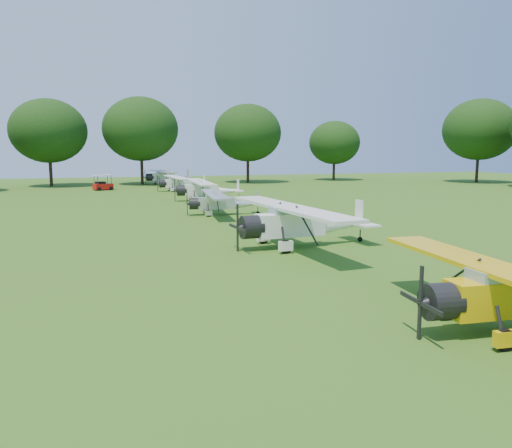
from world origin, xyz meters
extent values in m
plane|color=#2B5A16|center=(0.00, 0.00, 0.00)|extent=(160.00, 160.00, 0.00)
cylinder|color=black|center=(48.89, 44.97, 2.41)|extent=(0.44, 0.44, 4.81)
ellipsoid|color=black|center=(48.89, 44.97, 8.29)|extent=(11.23, 11.23, 9.55)
cylinder|color=black|center=(30.33, 58.05, 1.85)|extent=(0.44, 0.44, 3.70)
ellipsoid|color=black|center=(30.33, 58.05, 6.37)|extent=(8.63, 8.63, 7.34)
cylinder|color=black|center=(14.28, 56.21, 2.25)|extent=(0.44, 0.44, 4.51)
ellipsoid|color=black|center=(14.28, 56.21, 7.77)|extent=(10.52, 10.52, 8.94)
cylinder|color=black|center=(-2.12, 56.74, 2.37)|extent=(0.44, 0.44, 4.74)
ellipsoid|color=black|center=(-2.12, 56.74, 8.16)|extent=(11.05, 11.05, 9.39)
cylinder|color=black|center=(-14.75, 56.54, 2.24)|extent=(0.44, 0.44, 4.49)
ellipsoid|color=black|center=(-14.75, 56.54, 7.73)|extent=(10.47, 10.47, 8.90)
cube|color=#DBAD09|center=(1.13, -9.17, 0.99)|extent=(3.10, 1.17, 0.99)
cube|color=#8CA5B2|center=(1.04, -9.16, 1.51)|extent=(1.59, 1.01, 0.52)
cylinder|color=black|center=(-0.66, -9.00, 0.99)|extent=(0.94, 1.06, 0.98)
cube|color=black|center=(-1.27, -8.95, 0.99)|extent=(0.07, 0.12, 1.99)
cube|color=#DBAD09|center=(1.04, -9.16, 1.75)|extent=(2.28, 10.12, 0.13)
cylinder|color=black|center=(0.27, -10.28, 0.28)|extent=(0.58, 0.20, 0.57)
cylinder|color=black|center=(0.49, -7.92, 0.28)|extent=(0.58, 0.20, 0.57)
cube|color=white|center=(0.30, 3.98, 1.18)|extent=(3.66, 1.30, 1.18)
cone|color=white|center=(3.33, 4.17, 1.01)|extent=(3.21, 1.21, 1.01)
cube|color=#8CA5B2|center=(0.18, 3.97, 1.80)|extent=(1.86, 1.15, 0.62)
cylinder|color=black|center=(-1.84, 3.84, 1.18)|extent=(1.09, 1.23, 1.17)
cube|color=black|center=(-2.57, 3.79, 1.18)|extent=(0.08, 0.14, 2.36)
cube|color=white|center=(0.18, 3.97, 2.08)|extent=(2.39, 12.00, 0.16)
cube|color=white|center=(4.45, 4.24, 1.57)|extent=(0.15, 0.62, 1.46)
cube|color=white|center=(4.34, 4.24, 1.07)|extent=(1.16, 3.20, 0.10)
cylinder|color=black|center=(-0.51, 2.51, 0.34)|extent=(0.69, 0.22, 0.67)
cylinder|color=black|center=(-0.69, 5.32, 0.34)|extent=(0.69, 0.22, 0.67)
cylinder|color=black|center=(4.56, 4.25, 0.13)|extent=(0.28, 0.11, 0.27)
cube|color=silver|center=(-0.18, 18.10, 0.92)|extent=(2.88, 1.16, 0.92)
cone|color=silver|center=(2.17, 17.83, 0.79)|extent=(2.53, 1.07, 0.79)
cube|color=#8CA5B2|center=(-0.27, 18.11, 1.40)|extent=(1.49, 0.96, 0.48)
cylinder|color=black|center=(-1.83, 18.30, 0.92)|extent=(0.89, 1.00, 0.91)
cube|color=black|center=(-2.40, 18.37, 0.92)|extent=(0.06, 0.11, 1.84)
cube|color=silver|center=(-0.27, 18.11, 1.62)|extent=(2.35, 9.36, 0.12)
cube|color=silver|center=(3.04, 17.72, 1.23)|extent=(0.14, 0.49, 1.14)
cube|color=silver|center=(2.95, 17.73, 0.83)|extent=(1.03, 2.52, 0.08)
cylinder|color=black|center=(-1.00, 17.10, 0.26)|extent=(0.54, 0.20, 0.53)
cylinder|color=black|center=(-0.75, 19.27, 0.26)|extent=(0.54, 0.20, 0.53)
cylinder|color=black|center=(3.12, 17.71, 0.11)|extent=(0.22, 0.09, 0.21)
cube|color=white|center=(1.06, 29.49, 1.07)|extent=(3.33, 1.16, 1.07)
cone|color=white|center=(3.82, 29.33, 0.92)|extent=(2.91, 1.09, 0.92)
cube|color=#8CA5B2|center=(0.96, 29.49, 1.64)|extent=(1.69, 1.04, 0.56)
cylinder|color=black|center=(-0.88, 29.60, 1.07)|extent=(0.98, 1.12, 1.06)
cube|color=black|center=(-1.55, 29.64, 1.07)|extent=(0.07, 0.13, 2.15)
cube|color=white|center=(0.96, 29.49, 1.89)|extent=(2.11, 10.92, 0.14)
cube|color=white|center=(4.84, 29.27, 1.43)|extent=(0.13, 0.57, 1.33)
cube|color=white|center=(4.74, 29.27, 0.97)|extent=(1.03, 2.91, 0.09)
cylinder|color=black|center=(0.17, 28.26, 0.31)|extent=(0.62, 0.20, 0.61)
cylinder|color=black|center=(0.31, 30.81, 0.31)|extent=(0.62, 0.20, 0.61)
cylinder|color=black|center=(4.94, 29.26, 0.12)|extent=(0.25, 0.10, 0.25)
cube|color=white|center=(0.73, 42.39, 0.99)|extent=(3.04, 1.01, 0.99)
cone|color=white|center=(3.27, 42.49, 0.84)|extent=(2.66, 0.95, 0.84)
cube|color=#8CA5B2|center=(0.64, 42.39, 1.50)|extent=(1.54, 0.92, 0.52)
cylinder|color=black|center=(-1.05, 42.32, 0.99)|extent=(0.88, 1.01, 0.98)
cube|color=black|center=(-1.66, 42.29, 0.99)|extent=(0.06, 0.11, 1.97)
cube|color=white|center=(0.64, 42.39, 1.74)|extent=(1.77, 10.00, 0.13)
cube|color=white|center=(4.20, 42.53, 1.31)|extent=(0.11, 0.52, 1.22)
cube|color=white|center=(4.11, 42.53, 0.89)|extent=(0.90, 2.66, 0.08)
cylinder|color=black|center=(0.03, 41.19, 0.28)|extent=(0.57, 0.17, 0.56)
cylinder|color=black|center=(-0.06, 43.53, 0.28)|extent=(0.57, 0.17, 0.56)
cylinder|color=black|center=(4.30, 42.54, 0.11)|extent=(0.23, 0.08, 0.23)
cube|color=silver|center=(0.83, 55.68, 1.11)|extent=(3.47, 1.41, 1.11)
cone|color=silver|center=(3.66, 56.03, 0.95)|extent=(3.05, 1.30, 0.95)
cube|color=#8CA5B2|center=(0.73, 55.67, 1.69)|extent=(1.79, 1.17, 0.58)
cylinder|color=black|center=(-1.15, 55.43, 1.11)|extent=(1.08, 1.20, 1.10)
cube|color=black|center=(-1.83, 55.35, 1.11)|extent=(0.08, 0.13, 2.21)
cube|color=silver|center=(0.73, 55.67, 1.95)|extent=(2.88, 11.28, 0.15)
cube|color=silver|center=(4.71, 56.16, 1.48)|extent=(0.18, 0.59, 1.37)
cube|color=silver|center=(4.60, 56.14, 1.00)|extent=(1.25, 3.04, 0.09)
cylinder|color=black|center=(0.16, 54.27, 0.32)|extent=(0.65, 0.24, 0.63)
cylinder|color=black|center=(-0.16, 56.88, 0.32)|extent=(0.65, 0.24, 0.63)
cylinder|color=black|center=(4.81, 56.17, 0.13)|extent=(0.26, 0.11, 0.25)
cube|color=#AC110C|center=(-7.98, 46.81, 0.47)|extent=(2.60, 2.03, 0.73)
cube|color=black|center=(-8.28, 46.70, 0.89)|extent=(1.31, 1.42, 0.47)
cube|color=white|center=(-7.98, 46.81, 1.90)|extent=(2.55, 2.09, 0.08)
cylinder|color=black|center=(-8.47, 45.92, 0.23)|extent=(0.48, 0.31, 0.46)
cylinder|color=black|center=(-8.96, 47.12, 0.23)|extent=(0.48, 0.31, 0.46)
cylinder|color=black|center=(-7.01, 46.51, 0.23)|extent=(0.48, 0.31, 0.46)
cylinder|color=black|center=(-7.50, 47.71, 0.23)|extent=(0.48, 0.31, 0.46)
camera|label=1|loc=(-9.29, -19.57, 4.92)|focal=35.00mm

